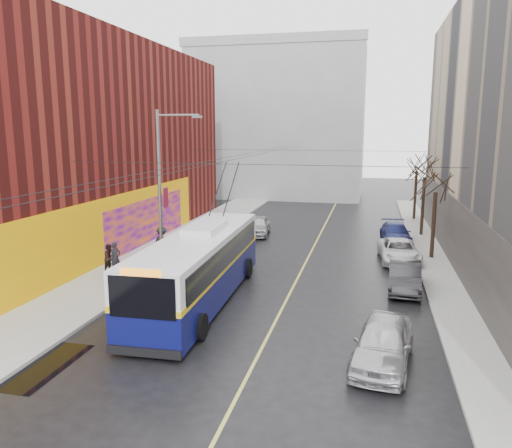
{
  "coord_description": "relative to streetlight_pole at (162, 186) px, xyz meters",
  "views": [
    {
      "loc": [
        5.18,
        -15.69,
        7.91
      ],
      "look_at": [
        -0.68,
        9.56,
        3.01
      ],
      "focal_mm": 35.0,
      "sensor_mm": 36.0,
      "label": 1
    }
  ],
  "objects": [
    {
      "name": "parked_car_c",
      "position": [
        13.14,
        4.97,
        -4.17
      ],
      "size": [
        2.62,
        5.02,
        1.35
      ],
      "primitive_type": "imported",
      "rotation": [
        0.0,
        0.0,
        0.08
      ],
      "color": "white",
      "rests_on": "ground"
    },
    {
      "name": "puddle",
      "position": [
        0.42,
        -11.94,
        -4.84
      ],
      "size": [
        2.23,
        3.73,
        0.01
      ],
      "primitive_type": "cube",
      "color": "black",
      "rests_on": "ground"
    },
    {
      "name": "building_left",
      "position": [
        -9.85,
        3.99,
        2.14
      ],
      "size": [
        12.11,
        36.0,
        14.0
      ],
      "color": "#531310",
      "rests_on": "ground"
    },
    {
      "name": "following_car",
      "position": [
        2.99,
        10.75,
        -4.12
      ],
      "size": [
        2.16,
        4.42,
        1.45
      ],
      "primitive_type": "imported",
      "rotation": [
        0.0,
        0.0,
        0.11
      ],
      "color": "#ACADB1",
      "rests_on": "ground"
    },
    {
      "name": "lane_line",
      "position": [
        7.64,
        4.0,
        -4.84
      ],
      "size": [
        0.12,
        50.0,
        0.01
      ],
      "primitive_type": "cube",
      "color": "#BFB74C",
      "rests_on": "ground"
    },
    {
      "name": "pedestrian_a",
      "position": [
        -2.17,
        -1.64,
        -3.83
      ],
      "size": [
        0.64,
        0.75,
        1.73
      ],
      "primitive_type": "imported",
      "rotation": [
        0.0,
        0.0,
        1.14
      ],
      "color": "black",
      "rests_on": "sidewalk_left"
    },
    {
      "name": "tree_mid",
      "position": [
        15.14,
        13.0,
        0.41
      ],
      "size": [
        3.2,
        3.2,
        6.68
      ],
      "color": "black",
      "rests_on": "ground"
    },
    {
      "name": "trolleybus",
      "position": [
        3.71,
        -4.53,
        -3.14
      ],
      "size": [
        3.33,
        13.05,
        6.14
      ],
      "rotation": [
        0.0,
        0.0,
        0.03
      ],
      "color": "#090B46",
      "rests_on": "ground"
    },
    {
      "name": "ground",
      "position": [
        6.14,
        -10.0,
        -4.85
      ],
      "size": [
        140.0,
        140.0,
        0.0
      ],
      "primitive_type": "plane",
      "color": "black",
      "rests_on": "ground"
    },
    {
      "name": "parked_car_a",
      "position": [
        11.94,
        -9.21,
        -4.06
      ],
      "size": [
        2.48,
        4.82,
        1.57
      ],
      "primitive_type": "imported",
      "rotation": [
        0.0,
        0.0,
        -0.14
      ],
      "color": "#B4B5B9",
      "rests_on": "ground"
    },
    {
      "name": "parked_car_d",
      "position": [
        13.14,
        10.3,
        -4.15
      ],
      "size": [
        2.24,
        4.9,
        1.39
      ],
      "primitive_type": "imported",
      "rotation": [
        0.0,
        0.0,
        0.06
      ],
      "color": "navy",
      "rests_on": "ground"
    },
    {
      "name": "tree_far",
      "position": [
        15.14,
        20.0,
        0.3
      ],
      "size": [
        3.2,
        3.2,
        6.57
      ],
      "color": "black",
      "rests_on": "ground"
    },
    {
      "name": "streetlight_pole",
      "position": [
        0.0,
        0.0,
        0.0
      ],
      "size": [
        2.65,
        0.6,
        9.0
      ],
      "color": "slate",
      "rests_on": "ground"
    },
    {
      "name": "parked_car_b",
      "position": [
        13.14,
        -0.69,
        -4.13
      ],
      "size": [
        1.71,
        4.42,
        1.43
      ],
      "primitive_type": "imported",
      "rotation": [
        0.0,
        0.0,
        -0.05
      ],
      "color": "#2B2B2E",
      "rests_on": "ground"
    },
    {
      "name": "pedestrian_b",
      "position": [
        -2.54,
        -1.6,
        -3.89
      ],
      "size": [
        0.8,
        0.92,
        1.61
      ],
      "primitive_type": "imported",
      "rotation": [
        0.0,
        0.0,
        1.29
      ],
      "color": "black",
      "rests_on": "sidewalk_left"
    },
    {
      "name": "sidewalk_left",
      "position": [
        -1.86,
        2.0,
        -4.77
      ],
      "size": [
        4.0,
        60.0,
        0.15
      ],
      "primitive_type": "cube",
      "color": "gray",
      "rests_on": "ground"
    },
    {
      "name": "catenary_wires",
      "position": [
        3.6,
        4.77,
        1.4
      ],
      "size": [
        18.0,
        60.0,
        0.22
      ],
      "color": "black"
    },
    {
      "name": "pigeons_flying",
      "position": [
        3.56,
        1.15,
        2.39
      ],
      "size": [
        2.78,
        3.47,
        2.39
      ],
      "color": "slate"
    },
    {
      "name": "tree_near",
      "position": [
        15.14,
        6.0,
        0.13
      ],
      "size": [
        3.2,
        3.2,
        6.4
      ],
      "color": "black",
      "rests_on": "ground"
    },
    {
      "name": "sidewalk_right",
      "position": [
        15.14,
        2.0,
        -4.77
      ],
      "size": [
        2.0,
        60.0,
        0.15
      ],
      "primitive_type": "cube",
      "color": "gray",
      "rests_on": "ground"
    },
    {
      "name": "pedestrian_c",
      "position": [
        -1.13,
        2.23,
        -3.74
      ],
      "size": [
        1.43,
        1.18,
        1.92
      ],
      "primitive_type": "imported",
      "rotation": [
        0.0,
        0.0,
        2.7
      ],
      "color": "black",
      "rests_on": "sidewalk_left"
    },
    {
      "name": "building_far",
      "position": [
        0.14,
        34.99,
        4.17
      ],
      "size": [
        20.5,
        12.1,
        18.0
      ],
      "color": "gray",
      "rests_on": "ground"
    }
  ]
}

